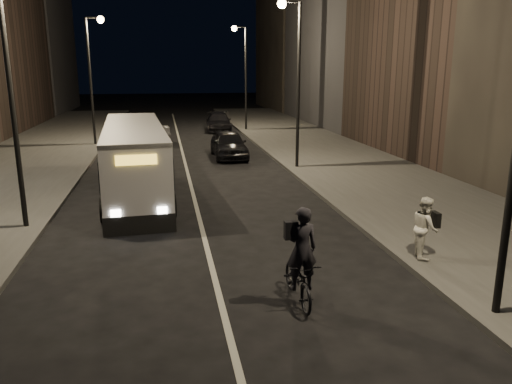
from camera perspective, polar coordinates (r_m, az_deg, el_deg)
name	(u,v)px	position (r m, az deg, el deg)	size (l,w,h in m)	color
ground	(211,265)	(13.53, -5.14, -8.32)	(180.00, 180.00, 0.00)	black
sidewalk_right	(337,159)	(28.60, 9.27, 3.72)	(7.00, 70.00, 0.16)	#393A37
sidewalk_left	(16,170)	(27.94, -25.72, 2.25)	(7.00, 70.00, 0.16)	#393A37
streetlight_right_mid	(294,62)	(25.30, 4.33, 14.56)	(1.20, 0.44, 8.12)	black
streetlight_right_far	(242,64)	(40.97, -1.56, 14.41)	(1.20, 0.44, 8.12)	black
streetlight_left_near	(16,60)	(17.00, -25.72, 13.48)	(1.20, 0.44, 8.12)	black
streetlight_left_far	(93,63)	(34.72, -18.08, 13.80)	(1.20, 0.44, 8.12)	black
city_bus	(135,157)	(21.03, -13.69, 3.91)	(3.05, 10.81, 2.88)	silver
cyclist_on_bicycle	(299,271)	(11.24, 4.98, -8.94)	(0.72, 1.98, 2.27)	black
pedestrian_woman	(425,227)	(14.07, 18.76, -3.84)	(0.81, 0.63, 1.67)	silver
car_near	(229,144)	(29.12, -3.14, 5.48)	(1.86, 4.62, 1.57)	black
car_mid	(158,135)	(34.97, -11.11, 6.44)	(1.34, 3.86, 1.27)	#353537
car_far	(219,122)	(41.76, -4.29, 7.99)	(2.01, 4.95, 1.44)	black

